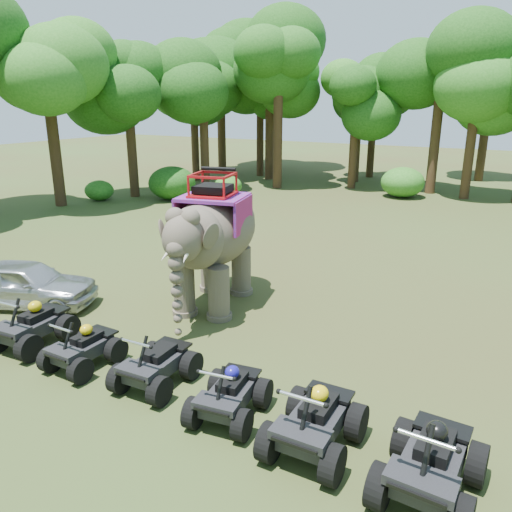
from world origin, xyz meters
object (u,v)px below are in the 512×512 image
object	(u,v)px
parked_car	(25,283)
atv_4	(315,414)
atv_3	(229,388)
atv_1	(82,342)
elephant	(213,239)
atv_2	(156,358)
atv_5	(432,454)
atv_0	(31,320)

from	to	relation	value
parked_car	atv_4	bearing A→B (deg)	-122.69
atv_3	atv_4	xyz separation A→B (m)	(1.70, -0.06, 0.09)
atv_1	atv_3	distance (m)	3.70
elephant	atv_2	distance (m)	4.52
atv_5	atv_1	bearing A→B (deg)	-178.65
parked_car	atv_5	size ratio (longest dim) A/B	2.07
atv_5	atv_0	bearing A→B (deg)	-179.11
atv_1	atv_0	bearing A→B (deg)	177.08
parked_car	atv_2	bearing A→B (deg)	-126.27
atv_2	atv_3	world-z (taller)	atv_2
elephant	atv_0	bearing A→B (deg)	-131.29
parked_car	atv_3	world-z (taller)	parked_car
elephant	atv_1	size ratio (longest dim) A/B	2.89
parked_car	atv_3	bearing A→B (deg)	-124.33
atv_0	atv_5	distance (m)	9.04
atv_1	atv_3	bearing A→B (deg)	0.94
atv_1	atv_2	size ratio (longest dim) A/B	0.94
atv_0	atv_4	world-z (taller)	atv_4
atv_1	atv_3	size ratio (longest dim) A/B	0.98
elephant	atv_4	world-z (taller)	elephant
elephant	parked_car	xyz separation A→B (m)	(-4.48, -2.73, -1.22)
elephant	atv_3	world-z (taller)	elephant
atv_1	atv_4	xyz separation A→B (m)	(5.39, -0.03, 0.10)
atv_2	elephant	bearing A→B (deg)	105.78
atv_2	atv_4	distance (m)	3.55
atv_2	atv_4	world-z (taller)	atv_4
atv_2	parked_car	bearing A→B (deg)	164.05
atv_4	atv_5	world-z (taller)	atv_5
atv_0	atv_1	distance (m)	1.80
atv_0	atv_2	bearing A→B (deg)	-2.35
atv_4	parked_car	bearing A→B (deg)	169.37
atv_0	atv_5	xyz separation A→B (m)	(9.04, -0.23, 0.04)
elephant	atv_5	size ratio (longest dim) A/B	2.40
atv_2	atv_0	bearing A→B (deg)	178.97
atv_3	parked_car	bearing A→B (deg)	160.54
parked_car	atv_4	size ratio (longest dim) A/B	2.13
atv_0	atv_5	bearing A→B (deg)	-5.37
elephant	parked_car	bearing A→B (deg)	-161.55
atv_0	atv_3	bearing A→B (deg)	-4.61
atv_2	atv_3	bearing A→B (deg)	-7.73
atv_1	atv_5	distance (m)	7.25
atv_1	atv_3	xyz separation A→B (m)	(3.70, 0.04, 0.01)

